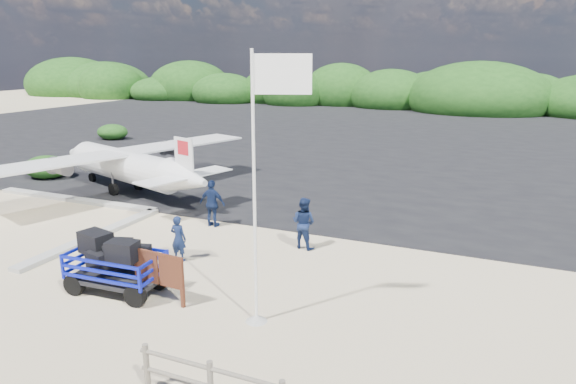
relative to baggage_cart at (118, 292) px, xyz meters
name	(u,v)px	position (x,y,z in m)	size (l,w,h in m)	color
ground	(172,272)	(0.61, 1.73, 0.00)	(160.00, 160.00, 0.00)	beige
asphalt_apron	(386,137)	(0.61, 31.73, 0.00)	(90.00, 50.00, 0.04)	#B2B2B2
lagoon	(10,223)	(-8.39, 3.23, 0.00)	(9.00, 7.00, 0.40)	#B2B2B2
vegetation_band	(430,109)	(0.61, 56.73, 0.00)	(124.00, 8.00, 4.40)	#B2B2B2
baggage_cart	(118,292)	(0.00, 0.00, 0.00)	(2.88, 1.64, 1.44)	#0C18BE
flagpole	(257,321)	(4.43, 0.05, 0.00)	(1.35, 0.56, 6.74)	white
signboard	(161,301)	(1.49, 0.00, 0.00)	(1.78, 0.17, 1.47)	#592B19
crew_a	(178,238)	(0.27, 2.66, 0.77)	(0.56, 0.37, 1.54)	#132047
crew_b	(304,223)	(3.62, 5.36, 0.92)	(0.90, 0.70, 1.84)	#132047
crew_c	(212,204)	(-0.54, 6.13, 0.94)	(1.10, 0.46, 1.88)	#132047
aircraft_small	(301,124)	(-9.15, 36.98, 0.00)	(6.36, 6.36, 2.29)	#B2B2B2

